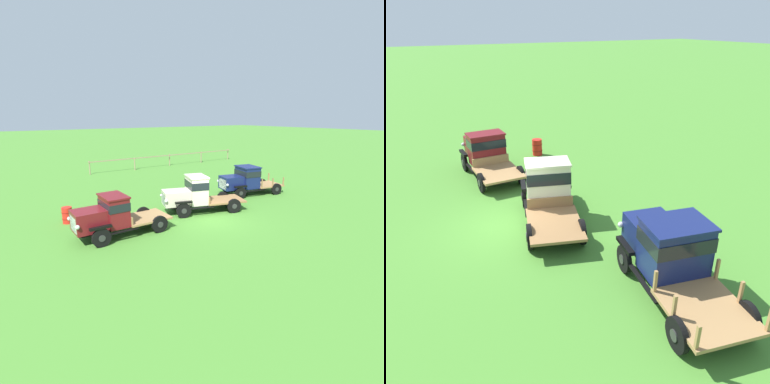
% 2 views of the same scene
% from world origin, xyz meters
% --- Properties ---
extents(ground_plane, '(240.00, 240.00, 0.00)m').
position_xyz_m(ground_plane, '(0.00, 0.00, 0.00)').
color(ground_plane, '#47842D').
extents(paddock_fence, '(19.25, 0.63, 1.40)m').
position_xyz_m(paddock_fence, '(7.79, 17.77, 1.05)').
color(paddock_fence, '#997F60').
rests_on(paddock_fence, ground).
extents(vintage_truck_foreground_near, '(4.97, 2.13, 2.13)m').
position_xyz_m(vintage_truck_foreground_near, '(-5.83, 0.85, 1.13)').
color(vintage_truck_foreground_near, black).
rests_on(vintage_truck_foreground_near, ground).
extents(vintage_truck_second_in_line, '(5.52, 3.31, 2.33)m').
position_xyz_m(vintage_truck_second_in_line, '(-0.11, 1.65, 1.19)').
color(vintage_truck_second_in_line, black).
rests_on(vintage_truck_second_in_line, ground).
extents(vintage_truck_midrow_center, '(5.29, 2.98, 2.20)m').
position_xyz_m(vintage_truck_midrow_center, '(5.54, 2.89, 1.18)').
color(vintage_truck_midrow_center, black).
rests_on(vintage_truck_midrow_center, ground).
extents(oil_drum_beside_row, '(0.59, 0.59, 0.93)m').
position_xyz_m(oil_drum_beside_row, '(-7.17, 4.19, 0.47)').
color(oil_drum_beside_row, red).
rests_on(oil_drum_beside_row, ground).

